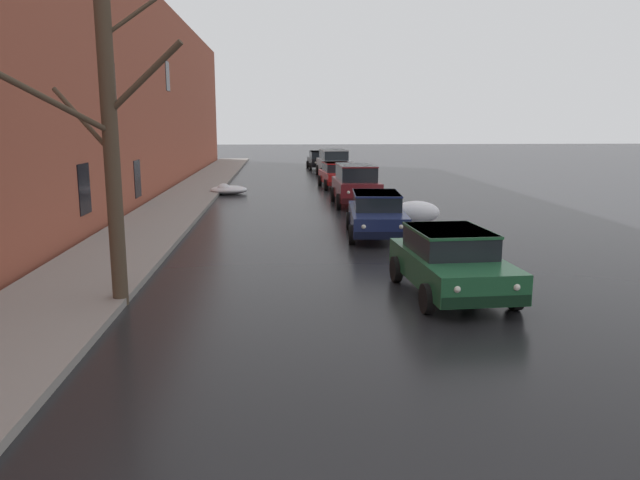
# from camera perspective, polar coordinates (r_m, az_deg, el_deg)

# --- Properties ---
(left_sidewalk_slab) EXTENTS (2.83, 80.00, 0.15)m
(left_sidewalk_slab) POSITION_cam_1_polar(r_m,az_deg,el_deg) (21.44, -16.00, 0.83)
(left_sidewalk_slab) COLOR gray
(left_sidewalk_slab) RESTS_ON ground
(brick_townhouse_facade) EXTENTS (0.63, 80.00, 10.16)m
(brick_townhouse_facade) POSITION_cam_1_polar(r_m,az_deg,el_deg) (21.68, -21.81, 13.86)
(brick_townhouse_facade) COLOR #9E4C38
(brick_townhouse_facade) RESTS_ON ground
(snow_bank_near_corner_left) EXTENTS (1.94, 1.43, 0.58)m
(snow_bank_near_corner_left) POSITION_cam_1_polar(r_m,az_deg,el_deg) (32.12, -8.57, 4.67)
(snow_bank_near_corner_left) COLOR white
(snow_bank_near_corner_left) RESTS_ON ground
(snow_bank_along_left_kerb) EXTENTS (1.77, 0.92, 0.85)m
(snow_bank_along_left_kerb) POSITION_cam_1_polar(r_m,az_deg,el_deg) (22.77, 8.89, 2.50)
(snow_bank_along_left_kerb) COLOR white
(snow_bank_along_left_kerb) RESTS_ON ground
(bare_tree_second_along_sidewalk) EXTENTS (2.82, 2.42, 6.40)m
(bare_tree_second_along_sidewalk) POSITION_cam_1_polar(r_m,az_deg,el_deg) (12.74, -18.94, 8.06)
(bare_tree_second_along_sidewalk) COLOR #4C3D2D
(bare_tree_second_along_sidewalk) RESTS_ON ground
(sedan_green_approaching_near_lane) EXTENTS (2.18, 4.09, 1.42)m
(sedan_green_approaching_near_lane) POSITION_cam_1_polar(r_m,az_deg,el_deg) (13.51, 12.11, -1.87)
(sedan_green_approaching_near_lane) COLOR #1E5633
(sedan_green_approaching_near_lane) RESTS_ON ground
(sedan_darkblue_parked_kerbside_close) EXTENTS (2.15, 4.49, 1.42)m
(sedan_darkblue_parked_kerbside_close) POSITION_cam_1_polar(r_m,az_deg,el_deg) (20.12, 5.30, 2.52)
(sedan_darkblue_parked_kerbside_close) COLOR navy
(sedan_darkblue_parked_kerbside_close) RESTS_ON ground
(suv_maroon_parked_kerbside_mid) EXTENTS (2.04, 4.29, 1.82)m
(suv_maroon_parked_kerbside_mid) POSITION_cam_1_polar(r_m,az_deg,el_deg) (27.57, 3.37, 5.32)
(suv_maroon_parked_kerbside_mid) COLOR maroon
(suv_maroon_parked_kerbside_mid) RESTS_ON ground
(sedan_red_parked_far_down_block) EXTENTS (2.09, 4.24, 1.42)m
(sedan_red_parked_far_down_block) POSITION_cam_1_polar(r_m,az_deg,el_deg) (35.03, 1.63, 6.15)
(sedan_red_parked_far_down_block) COLOR red
(sedan_red_parked_far_down_block) RESTS_ON ground
(suv_silver_queued_behind_truck) EXTENTS (2.29, 4.61, 1.82)m
(suv_silver_queued_behind_truck) POSITION_cam_1_polar(r_m,az_deg,el_deg) (42.56, 1.27, 7.33)
(suv_silver_queued_behind_truck) COLOR #B7B7BC
(suv_silver_queued_behind_truck) RESTS_ON ground
(sedan_black_at_far_intersection) EXTENTS (2.00, 4.40, 1.42)m
(sedan_black_at_far_intersection) POSITION_cam_1_polar(r_m,az_deg,el_deg) (48.61, -0.04, 7.51)
(sedan_black_at_far_intersection) COLOR black
(sedan_black_at_far_intersection) RESTS_ON ground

